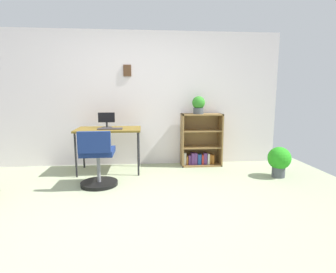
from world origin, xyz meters
name	(u,v)px	position (x,y,z in m)	size (l,w,h in m)	color
ground_plane	(132,215)	(0.00, 0.00, 0.00)	(6.24, 6.24, 0.00)	#96A17E
wall_back	(135,99)	(0.00, 2.15, 1.18)	(5.20, 0.12, 2.36)	silver
desk	(109,132)	(-0.43, 1.67, 0.67)	(1.04, 0.62, 0.72)	brown
monitor	(107,120)	(-0.47, 1.76, 0.85)	(0.27, 0.17, 0.25)	#262628
keyboard	(110,129)	(-0.39, 1.57, 0.73)	(0.39, 0.14, 0.02)	#343037
office_chair	(98,162)	(-0.50, 0.94, 0.36)	(0.52, 0.55, 0.81)	black
bookshelf_low	(200,143)	(1.16, 1.96, 0.41)	(0.72, 0.30, 0.93)	olive
potted_plant_on_shelf	(199,105)	(1.10, 1.90, 1.09)	(0.22, 0.22, 0.31)	#474C51
potted_plant_floor	(279,160)	(2.23, 1.13, 0.27)	(0.35, 0.35, 0.47)	#474C51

